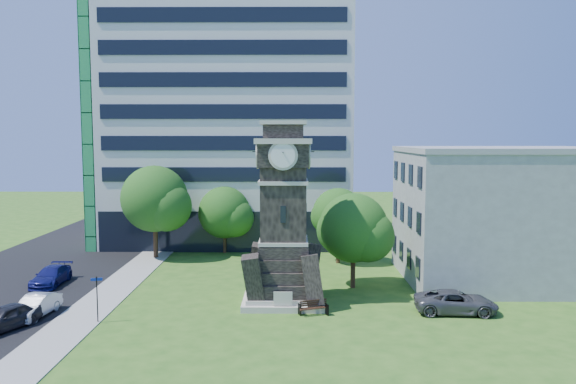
{
  "coord_description": "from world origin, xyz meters",
  "views": [
    {
      "loc": [
        3.57,
        -35.35,
        11.13
      ],
      "look_at": [
        3.27,
        7.34,
        6.98
      ],
      "focal_mm": 35.0,
      "sensor_mm": 36.0,
      "label": 1
    }
  ],
  "objects_px": {
    "car_street_mid": "(36,306)",
    "park_bench": "(313,307)",
    "car_street_north": "(51,276)",
    "car_east_lot": "(456,302)",
    "clock_tower": "(283,225)",
    "street_sign": "(97,294)",
    "car_street_south": "(5,318)"
  },
  "relations": [
    {
      "from": "car_street_south",
      "to": "car_street_north",
      "type": "height_order",
      "value": "car_street_south"
    },
    {
      "from": "car_street_mid",
      "to": "park_bench",
      "type": "height_order",
      "value": "car_street_mid"
    },
    {
      "from": "clock_tower",
      "to": "car_east_lot",
      "type": "relative_size",
      "value": 2.36
    },
    {
      "from": "park_bench",
      "to": "street_sign",
      "type": "height_order",
      "value": "street_sign"
    },
    {
      "from": "car_street_mid",
      "to": "car_street_north",
      "type": "height_order",
      "value": "car_street_north"
    },
    {
      "from": "park_bench",
      "to": "car_east_lot",
      "type": "bearing_deg",
      "value": -17.91
    },
    {
      "from": "car_street_mid",
      "to": "car_east_lot",
      "type": "xyz_separation_m",
      "value": [
        26.42,
        0.93,
        0.04
      ]
    },
    {
      "from": "car_street_north",
      "to": "car_east_lot",
      "type": "bearing_deg",
      "value": -14.1
    },
    {
      "from": "car_street_south",
      "to": "park_bench",
      "type": "xyz_separation_m",
      "value": [
        18.01,
        2.9,
        -0.23
      ]
    },
    {
      "from": "car_street_south",
      "to": "car_street_mid",
      "type": "height_order",
      "value": "car_street_south"
    },
    {
      "from": "car_street_mid",
      "to": "park_bench",
      "type": "xyz_separation_m",
      "value": [
        17.32,
        0.5,
        -0.18
      ]
    },
    {
      "from": "clock_tower",
      "to": "car_street_north",
      "type": "relative_size",
      "value": 2.59
    },
    {
      "from": "car_street_south",
      "to": "car_east_lot",
      "type": "height_order",
      "value": "car_street_south"
    },
    {
      "from": "clock_tower",
      "to": "car_street_north",
      "type": "xyz_separation_m",
      "value": [
        -17.68,
        4.17,
        -4.6
      ]
    },
    {
      "from": "car_street_north",
      "to": "car_street_mid",
      "type": "bearing_deg",
      "value": -74.3
    },
    {
      "from": "street_sign",
      "to": "park_bench",
      "type": "bearing_deg",
      "value": -6.4
    },
    {
      "from": "car_street_north",
      "to": "street_sign",
      "type": "height_order",
      "value": "street_sign"
    },
    {
      "from": "car_street_mid",
      "to": "street_sign",
      "type": "relative_size",
      "value": 1.46
    },
    {
      "from": "street_sign",
      "to": "car_street_north",
      "type": "bearing_deg",
      "value": 113.74
    },
    {
      "from": "car_street_mid",
      "to": "car_street_north",
      "type": "relative_size",
      "value": 0.87
    },
    {
      "from": "car_street_south",
      "to": "car_east_lot",
      "type": "bearing_deg",
      "value": 31.76
    },
    {
      "from": "clock_tower",
      "to": "park_bench",
      "type": "bearing_deg",
      "value": -56.59
    },
    {
      "from": "clock_tower",
      "to": "street_sign",
      "type": "xyz_separation_m",
      "value": [
        -11.15,
        -4.49,
        -3.51
      ]
    },
    {
      "from": "car_street_mid",
      "to": "car_east_lot",
      "type": "height_order",
      "value": "car_east_lot"
    },
    {
      "from": "street_sign",
      "to": "car_east_lot",
      "type": "bearing_deg",
      "value": -8.09
    },
    {
      "from": "clock_tower",
      "to": "street_sign",
      "type": "bearing_deg",
      "value": -158.07
    },
    {
      "from": "car_street_mid",
      "to": "car_east_lot",
      "type": "distance_m",
      "value": 26.43
    },
    {
      "from": "clock_tower",
      "to": "car_east_lot",
      "type": "distance_m",
      "value": 12.18
    },
    {
      "from": "clock_tower",
      "to": "car_street_north",
      "type": "bearing_deg",
      "value": 166.73
    },
    {
      "from": "car_street_south",
      "to": "car_street_mid",
      "type": "bearing_deg",
      "value": 98.66
    },
    {
      "from": "car_street_north",
      "to": "park_bench",
      "type": "height_order",
      "value": "car_street_north"
    },
    {
      "from": "clock_tower",
      "to": "park_bench",
      "type": "distance_m",
      "value": 5.92
    }
  ]
}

